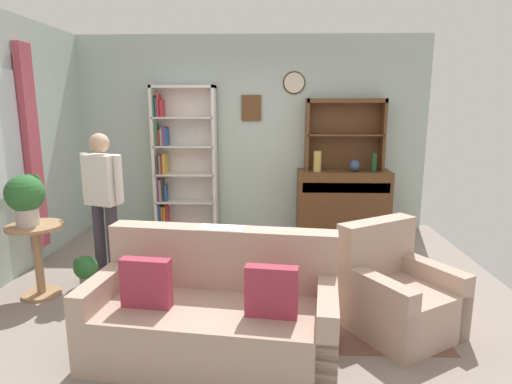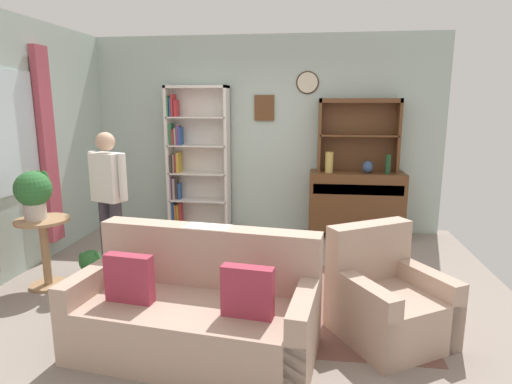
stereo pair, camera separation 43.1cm
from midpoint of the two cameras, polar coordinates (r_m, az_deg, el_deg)
name	(u,v)px [view 2 (the right image)]	position (r m, az deg, el deg)	size (l,w,h in m)	color
ground_plane	(244,286)	(4.57, 1.16, -12.39)	(5.40, 4.60, 0.02)	gray
wall_back	(266,135)	(6.31, 3.36, 7.62)	(5.00, 0.09, 2.80)	#ADC1B7
wall_left	(7,148)	(5.12, -28.20, 5.22)	(0.16, 4.20, 2.80)	#ADC1B7
area_rug	(260,298)	(4.28, 3.46, -13.97)	(2.94, 1.89, 0.01)	brown
bookshelf	(194,159)	(6.32, -6.27, 4.31)	(0.90, 0.30, 2.10)	silver
sideboard	(356,201)	(6.21, 15.08, -1.19)	(1.30, 0.45, 0.92)	brown
sideboard_hutch	(359,125)	(6.18, 15.47, 8.57)	(1.10, 0.26, 1.00)	brown
vase_tall	(329,162)	(6.00, 11.76, 3.88)	(0.11, 0.11, 0.28)	tan
vase_round	(368,167)	(6.08, 16.62, 3.20)	(0.15, 0.15, 0.17)	#33476B
bottle_wine	(388,164)	(6.10, 19.10, 3.50)	(0.07, 0.07, 0.26)	#194223
couch_floral	(197,311)	(3.37, -4.13, -15.58)	(1.89, 1.07, 0.90)	tan
armchair_floral	(387,302)	(3.77, 20.27, -13.64)	(1.05, 1.06, 0.88)	tan
plant_stand	(45,245)	(4.77, -23.99, -6.54)	(0.52, 0.52, 0.72)	#A87F56
potted_plant_large	(34,191)	(4.65, -25.15, 0.07)	(0.35, 0.35, 0.49)	beige
potted_plant_small	(91,263)	(4.85, -18.78, -8.96)	(0.24, 0.24, 0.33)	gray
person_reading	(109,193)	(4.81, -16.58, -0.15)	(0.51, 0.31, 1.56)	#38333D
coffee_table	(215,267)	(4.07, -2.40, -9.98)	(0.80, 0.50, 0.42)	brown
book_stack	(217,260)	(3.97, -2.03, -9.04)	(0.21, 0.15, 0.05)	#3F3833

